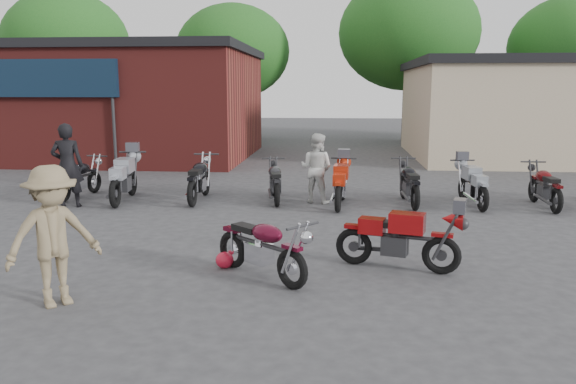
# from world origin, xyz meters

# --- Properties ---
(ground) EXTENTS (90.00, 90.00, 0.00)m
(ground) POSITION_xyz_m (0.00, 0.00, 0.00)
(ground) COLOR #353538
(brick_building) EXTENTS (12.00, 8.00, 4.00)m
(brick_building) POSITION_xyz_m (-9.00, 14.00, 2.00)
(brick_building) COLOR maroon
(brick_building) RESTS_ON ground
(stucco_building) EXTENTS (10.00, 8.00, 3.50)m
(stucco_building) POSITION_xyz_m (8.50, 15.00, 1.75)
(stucco_building) COLOR tan
(stucco_building) RESTS_ON ground
(tree_0) EXTENTS (6.56, 6.56, 8.20)m
(tree_0) POSITION_xyz_m (-14.00, 22.00, 4.10)
(tree_0) COLOR #144E16
(tree_0) RESTS_ON ground
(tree_1) EXTENTS (5.92, 5.92, 7.40)m
(tree_1) POSITION_xyz_m (-5.00, 22.00, 3.70)
(tree_1) COLOR #144E16
(tree_1) RESTS_ON ground
(tree_2) EXTENTS (7.04, 7.04, 8.80)m
(tree_2) POSITION_xyz_m (4.00, 22.00, 4.40)
(tree_2) COLOR #144E16
(tree_2) RESTS_ON ground
(tree_3) EXTENTS (6.08, 6.08, 7.60)m
(tree_3) POSITION_xyz_m (12.00, 22.00, 3.80)
(tree_3) COLOR #144E16
(tree_3) RESTS_ON ground
(vintage_motorcycle) EXTENTS (1.72, 1.62, 1.03)m
(vintage_motorcycle) POSITION_xyz_m (-0.54, -0.16, 0.52)
(vintage_motorcycle) COLOR #4E091D
(vintage_motorcycle) RESTS_ON ground
(sportbike) EXTENTS (1.89, 1.08, 1.04)m
(sportbike) POSITION_xyz_m (1.44, 0.42, 0.52)
(sportbike) COLOR #A50D10
(sportbike) RESTS_ON ground
(helmet) EXTENTS (0.32, 0.32, 0.25)m
(helmet) POSITION_xyz_m (-1.16, 0.25, 0.13)
(helmet) COLOR red
(helmet) RESTS_ON ground
(person_dark) EXTENTS (0.78, 0.60, 1.91)m
(person_dark) POSITION_xyz_m (-5.57, 4.34, 0.96)
(person_dark) COLOR black
(person_dark) RESTS_ON ground
(person_light) EXTENTS (0.97, 0.87, 1.64)m
(person_light) POSITION_xyz_m (0.02, 5.36, 0.82)
(person_light) COLOR silver
(person_light) RESTS_ON ground
(person_tan) EXTENTS (1.28, 1.25, 1.76)m
(person_tan) POSITION_xyz_m (-2.95, -1.36, 0.88)
(person_tan) COLOR #867353
(person_tan) RESTS_ON ground
(row_bike_0) EXTENTS (0.86, 1.90, 1.06)m
(row_bike_0) POSITION_xyz_m (-5.85, 5.48, 0.53)
(row_bike_0) COLOR black
(row_bike_0) RESTS_ON ground
(row_bike_1) EXTENTS (0.93, 2.17, 1.22)m
(row_bike_1) POSITION_xyz_m (-4.58, 5.12, 0.61)
(row_bike_1) COLOR #9B9FAA
(row_bike_1) RESTS_ON ground
(row_bike_2) EXTENTS (0.71, 2.02, 1.16)m
(row_bike_2) POSITION_xyz_m (-2.79, 5.33, 0.58)
(row_bike_2) COLOR black
(row_bike_2) RESTS_ON ground
(row_bike_3) EXTENTS (0.90, 1.89, 1.05)m
(row_bike_3) POSITION_xyz_m (-0.97, 5.45, 0.53)
(row_bike_3) COLOR #242427
(row_bike_3) RESTS_ON ground
(row_bike_4) EXTENTS (0.79, 1.99, 1.13)m
(row_bike_4) POSITION_xyz_m (0.59, 5.03, 0.56)
(row_bike_4) COLOR red
(row_bike_4) RESTS_ON ground
(row_bike_5) EXTENTS (0.75, 1.94, 1.10)m
(row_bike_5) POSITION_xyz_m (2.19, 5.34, 0.55)
(row_bike_5) COLOR black
(row_bike_5) RESTS_ON ground
(row_bike_6) EXTENTS (0.78, 1.90, 1.08)m
(row_bike_6) POSITION_xyz_m (3.62, 5.30, 0.54)
(row_bike_6) COLOR #92989F
(row_bike_6) RESTS_ON ground
(row_bike_7) EXTENTS (0.64, 1.84, 1.06)m
(row_bike_7) POSITION_xyz_m (5.20, 5.25, 0.53)
(row_bike_7) COLOR #500A0C
(row_bike_7) RESTS_ON ground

